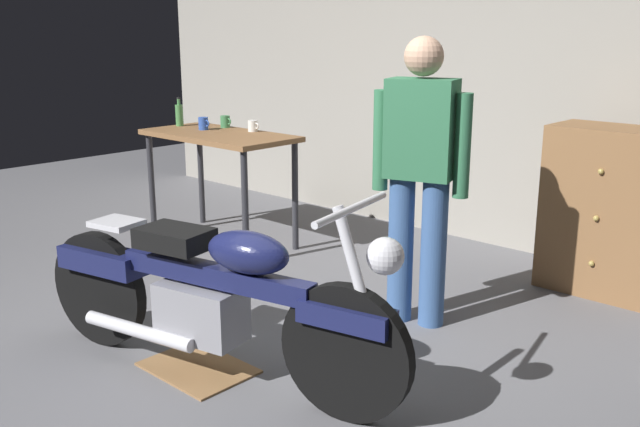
# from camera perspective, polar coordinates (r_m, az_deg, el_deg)

# --- Properties ---
(ground_plane) EXTENTS (12.00, 12.00, 0.00)m
(ground_plane) POSITION_cam_1_polar(r_m,az_deg,el_deg) (3.98, -7.51, -10.86)
(ground_plane) COLOR slate
(back_wall) EXTENTS (8.00, 0.12, 3.10)m
(back_wall) POSITION_cam_1_polar(r_m,az_deg,el_deg) (5.79, 14.20, 12.69)
(back_wall) COLOR gray
(back_wall) RESTS_ON ground_plane
(workbench) EXTENTS (1.30, 0.64, 0.90)m
(workbench) POSITION_cam_1_polar(r_m,az_deg,el_deg) (5.74, -8.09, 5.32)
(workbench) COLOR brown
(workbench) RESTS_ON ground_plane
(motorcycle) EXTENTS (2.16, 0.77, 1.00)m
(motorcycle) POSITION_cam_1_polar(r_m,az_deg,el_deg) (3.54, -8.80, -6.38)
(motorcycle) COLOR black
(motorcycle) RESTS_ON ground_plane
(person_standing) EXTENTS (0.55, 0.32, 1.67)m
(person_standing) POSITION_cam_1_polar(r_m,az_deg,el_deg) (4.09, 8.02, 3.47)
(person_standing) COLOR #3B5E96
(person_standing) RESTS_ON ground_plane
(wooden_dresser) EXTENTS (0.80, 0.47, 1.10)m
(wooden_dresser) POSITION_cam_1_polar(r_m,az_deg,el_deg) (4.99, 22.28, 0.15)
(wooden_dresser) COLOR brown
(wooden_dresser) RESTS_ON ground_plane
(drip_tray) EXTENTS (0.56, 0.40, 0.01)m
(drip_tray) POSITION_cam_1_polar(r_m,az_deg,el_deg) (3.81, -9.77, -12.12)
(drip_tray) COLOR olive
(drip_tray) RESTS_ON ground_plane
(mug_blue_enamel) EXTENTS (0.11, 0.08, 0.10)m
(mug_blue_enamel) POSITION_cam_1_polar(r_m,az_deg,el_deg) (5.92, -9.34, 7.15)
(mug_blue_enamel) COLOR #2D51AD
(mug_blue_enamel) RESTS_ON workbench
(mug_white_ceramic) EXTENTS (0.11, 0.08, 0.09)m
(mug_white_ceramic) POSITION_cam_1_polar(r_m,az_deg,el_deg) (5.77, -5.40, 7.02)
(mug_white_ceramic) COLOR white
(mug_white_ceramic) RESTS_ON workbench
(mug_green_speckled) EXTENTS (0.11, 0.08, 0.10)m
(mug_green_speckled) POSITION_cam_1_polar(r_m,az_deg,el_deg) (6.02, -7.61, 7.33)
(mug_green_speckled) COLOR #3D7F4C
(mug_green_speckled) RESTS_ON workbench
(bottle) EXTENTS (0.06, 0.06, 0.24)m
(bottle) POSITION_cam_1_polar(r_m,az_deg,el_deg) (6.18, -11.24, 7.81)
(bottle) COLOR #4C8C4C
(bottle) RESTS_ON workbench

